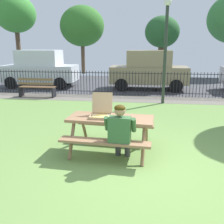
# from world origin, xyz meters

# --- Properties ---
(ground) EXTENTS (28.00, 11.19, 0.02)m
(ground) POSITION_xyz_m (0.00, 1.59, -0.01)
(ground) COLOR #6E9449
(cobblestone_walkway) EXTENTS (28.00, 1.40, 0.01)m
(cobblestone_walkway) POSITION_xyz_m (0.00, 6.49, -0.00)
(cobblestone_walkway) COLOR slate
(street_asphalt) EXTENTS (28.00, 7.36, 0.01)m
(street_asphalt) POSITION_xyz_m (0.00, 10.87, -0.01)
(street_asphalt) COLOR #424247
(picnic_table_foreground) EXTENTS (1.89, 1.59, 0.79)m
(picnic_table_foreground) POSITION_xyz_m (-0.79, 0.84, 0.60)
(picnic_table_foreground) COLOR #966E4E
(picnic_table_foreground) RESTS_ON ground
(pizza_box_open) EXTENTS (0.45, 0.50, 0.49)m
(pizza_box_open) POSITION_xyz_m (-1.00, 0.88, 0.86)
(pizza_box_open) COLOR tan
(pizza_box_open) RESTS_ON picnic_table_foreground
(adult_at_table) EXTENTS (0.62, 0.61, 1.19)m
(adult_at_table) POSITION_xyz_m (-0.53, 0.32, 0.66)
(adult_at_table) COLOR #3D3D3D
(adult_at_table) RESTS_ON ground
(iron_fence_streetside) EXTENTS (22.03, 0.03, 1.11)m
(iron_fence_streetside) POSITION_xyz_m (-0.00, 7.19, 0.57)
(iron_fence_streetside) COLOR black
(iron_fence_streetside) RESTS_ON ground
(park_bench_left) EXTENTS (1.60, 0.46, 0.85)m
(park_bench_left) POSITION_xyz_m (-4.87, 6.35, 0.42)
(park_bench_left) COLOR brown
(park_bench_left) RESTS_ON ground
(lamp_post_walkway) EXTENTS (0.28, 0.28, 3.90)m
(lamp_post_walkway) POSITION_xyz_m (0.60, 5.83, 2.39)
(lamp_post_walkway) COLOR #2D382D
(lamp_post_walkway) RESTS_ON ground
(parked_car_far_left) EXTENTS (3.95, 1.92, 1.98)m
(parked_car_far_left) POSITION_xyz_m (-5.83, 9.10, 1.01)
(parked_car_far_left) COLOR silver
(parked_car_far_left) RESTS_ON ground
(parked_car_left) EXTENTS (3.91, 1.84, 1.98)m
(parked_car_left) POSITION_xyz_m (0.03, 9.10, 1.01)
(parked_car_left) COLOR #9B8A64
(parked_car_left) RESTS_ON ground
(far_tree_left) EXTENTS (3.17, 3.17, 6.01)m
(far_tree_left) POSITION_xyz_m (-10.49, 15.92, 4.55)
(far_tree_left) COLOR brown
(far_tree_left) RESTS_ON ground
(far_tree_midleft) EXTENTS (3.39, 3.39, 5.15)m
(far_tree_midleft) POSITION_xyz_m (-5.14, 15.92, 3.61)
(far_tree_midleft) COLOR brown
(far_tree_midleft) RESTS_ON ground
(far_tree_center) EXTENTS (2.55, 2.55, 4.33)m
(far_tree_center) POSITION_xyz_m (0.93, 15.92, 3.11)
(far_tree_center) COLOR brown
(far_tree_center) RESTS_ON ground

